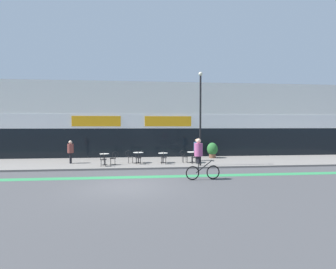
% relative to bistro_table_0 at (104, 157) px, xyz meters
% --- Properties ---
extents(ground_plane, '(120.00, 120.00, 0.00)m').
position_rel_bistro_table_0_xyz_m(ground_plane, '(1.79, -5.93, -0.65)').
color(ground_plane, '#424244').
extents(sidewalk_slab, '(40.00, 5.50, 0.12)m').
position_rel_bistro_table_0_xyz_m(sidewalk_slab, '(1.79, 1.32, -0.59)').
color(sidewalk_slab, slate).
rests_on(sidewalk_slab, ground).
extents(storefront_facade, '(40.00, 4.06, 6.42)m').
position_rel_bistro_table_0_xyz_m(storefront_facade, '(1.79, 6.04, 2.54)').
color(storefront_facade, silver).
rests_on(storefront_facade, ground).
extents(bike_lane_stripe, '(36.00, 0.70, 0.01)m').
position_rel_bistro_table_0_xyz_m(bike_lane_stripe, '(1.79, -3.77, -0.65)').
color(bike_lane_stripe, '#2D844C').
rests_on(bike_lane_stripe, ground).
extents(bistro_table_0, '(0.62, 0.62, 0.76)m').
position_rel_bistro_table_0_xyz_m(bistro_table_0, '(0.00, 0.00, 0.00)').
color(bistro_table_0, black).
rests_on(bistro_table_0, sidewalk_slab).
extents(bistro_table_1, '(0.71, 0.71, 0.75)m').
position_rel_bistro_table_0_xyz_m(bistro_table_1, '(2.26, 0.71, 0.00)').
color(bistro_table_1, black).
rests_on(bistro_table_1, sidewalk_slab).
extents(bistro_table_2, '(0.68, 0.68, 0.70)m').
position_rel_bistro_table_0_xyz_m(bistro_table_2, '(3.99, 0.60, -0.03)').
color(bistro_table_2, black).
rests_on(bistro_table_2, sidewalk_slab).
extents(bistro_table_3, '(0.76, 0.76, 0.76)m').
position_rel_bistro_table_0_xyz_m(bistro_table_3, '(6.09, 0.50, 0.02)').
color(bistro_table_3, black).
rests_on(bistro_table_3, sidewalk_slab).
extents(cafe_chair_0_near, '(0.45, 0.60, 0.90)m').
position_rel_bistro_table_0_xyz_m(cafe_chair_0_near, '(0.01, -0.63, -0.02)').
color(cafe_chair_0_near, black).
rests_on(cafe_chair_0_near, sidewalk_slab).
extents(cafe_chair_0_side, '(0.59, 0.43, 0.90)m').
position_rel_bistro_table_0_xyz_m(cafe_chair_0_side, '(0.63, 0.01, -0.02)').
color(cafe_chair_0_side, black).
rests_on(cafe_chair_0_side, sidewalk_slab).
extents(cafe_chair_1_near, '(0.42, 0.58, 0.90)m').
position_rel_bistro_table_0_xyz_m(cafe_chair_1_near, '(2.25, 0.08, -0.02)').
color(cafe_chair_1_near, black).
rests_on(cafe_chair_1_near, sidewalk_slab).
extents(cafe_chair_1_side, '(0.58, 0.41, 0.90)m').
position_rel_bistro_table_0_xyz_m(cafe_chair_1_side, '(1.63, 0.71, -0.02)').
color(cafe_chair_1_side, black).
rests_on(cafe_chair_1_side, sidewalk_slab).
extents(cafe_chair_2_near, '(0.45, 0.60, 0.90)m').
position_rel_bistro_table_0_xyz_m(cafe_chair_2_near, '(3.98, -0.03, -0.02)').
color(cafe_chair_2_near, black).
rests_on(cafe_chair_2_near, sidewalk_slab).
extents(cafe_chair_3_near, '(0.42, 0.59, 0.90)m').
position_rel_bistro_table_0_xyz_m(cafe_chair_3_near, '(6.09, -0.13, -0.02)').
color(cafe_chair_3_near, black).
rests_on(cafe_chair_3_near, sidewalk_slab).
extents(cafe_chair_3_side, '(0.60, 0.45, 0.90)m').
position_rel_bistro_table_0_xyz_m(cafe_chair_3_side, '(5.47, 0.49, -0.02)').
color(cafe_chair_3_side, black).
rests_on(cafe_chair_3_side, sidewalk_slab).
extents(planter_pot, '(0.87, 0.87, 1.25)m').
position_rel_bistro_table_0_xyz_m(planter_pot, '(8.25, 2.98, 0.13)').
color(planter_pot, brown).
rests_on(planter_pot, sidewalk_slab).
extents(lamp_post, '(0.26, 0.26, 6.14)m').
position_rel_bistro_table_0_xyz_m(lamp_post, '(6.33, -0.92, 2.95)').
color(lamp_post, black).
rests_on(lamp_post, sidewalk_slab).
extents(cyclist_0, '(1.82, 0.54, 2.11)m').
position_rel_bistro_table_0_xyz_m(cyclist_0, '(5.40, -4.78, 0.54)').
color(cyclist_0, black).
rests_on(cyclist_0, ground).
extents(pedestrian_near_end, '(0.53, 0.53, 1.65)m').
position_rel_bistro_table_0_xyz_m(pedestrian_near_end, '(6.61, 1.47, 0.45)').
color(pedestrian_near_end, black).
rests_on(pedestrian_near_end, sidewalk_slab).
extents(pedestrian_far_end, '(0.48, 0.48, 1.60)m').
position_rel_bistro_table_0_xyz_m(pedestrian_far_end, '(-2.46, 1.06, 0.42)').
color(pedestrian_far_end, black).
rests_on(pedestrian_far_end, sidewalk_slab).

